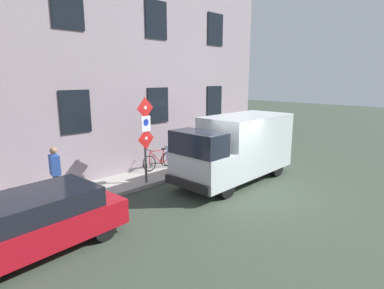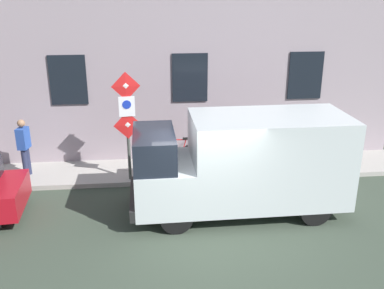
% 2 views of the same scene
% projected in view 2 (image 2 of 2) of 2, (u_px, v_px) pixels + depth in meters
% --- Properties ---
extents(ground_plane, '(80.00, 80.00, 0.00)m').
position_uv_depth(ground_plane, '(209.00, 235.00, 9.89)').
color(ground_plane, '#343F33').
extents(sidewalk_slab, '(1.83, 15.43, 0.14)m').
position_uv_depth(sidewalk_slab, '(193.00, 169.00, 13.36)').
color(sidewalk_slab, '#A19C95').
rests_on(sidewalk_slab, ground_plane).
extents(building_facade, '(0.75, 13.43, 8.69)m').
position_uv_depth(building_facade, '(189.00, 25.00, 13.09)').
color(building_facade, gray).
rests_on(building_facade, ground_plane).
extents(sign_post_stacked, '(0.18, 0.56, 3.02)m').
position_uv_depth(sign_post_stacked, '(127.00, 115.00, 11.84)').
color(sign_post_stacked, '#474C47').
rests_on(sign_post_stacked, sidewalk_slab).
extents(delivery_van, '(2.07, 5.36, 2.50)m').
position_uv_depth(delivery_van, '(244.00, 162.00, 10.58)').
color(delivery_van, silver).
rests_on(delivery_van, ground_plane).
extents(bicycle_green, '(0.49, 1.72, 0.89)m').
position_uv_depth(bicycle_green, '(239.00, 150.00, 13.69)').
color(bicycle_green, black).
rests_on(bicycle_green, sidewalk_slab).
extents(bicycle_blue, '(0.46, 1.72, 0.89)m').
position_uv_depth(bicycle_blue, '(209.00, 151.00, 13.60)').
color(bicycle_blue, black).
rests_on(bicycle_blue, sidewalk_slab).
extents(bicycle_red, '(0.46, 1.71, 0.89)m').
position_uv_depth(bicycle_red, '(178.00, 153.00, 13.51)').
color(bicycle_red, black).
rests_on(bicycle_red, sidewalk_slab).
extents(pedestrian, '(0.44, 0.32, 1.72)m').
position_uv_depth(pedestrian, '(24.00, 146.00, 12.47)').
color(pedestrian, '#262B47').
rests_on(pedestrian, sidewalk_slab).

